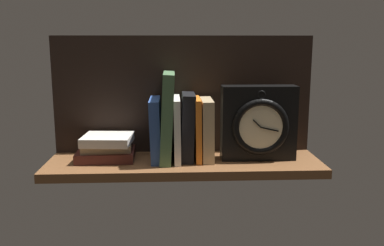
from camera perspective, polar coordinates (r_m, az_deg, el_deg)
ground_plane at (r=121.46cm, az=-1.05°, el=-5.66°), size 78.10×22.53×2.50cm
back_panel at (r=127.96cm, az=-1.22°, el=3.87°), size 78.10×1.20×35.34cm
book_blue_modern at (r=120.54cm, az=-4.93°, el=-0.87°), size 3.38×14.71×17.78cm
book_green_romantic at (r=119.74cm, az=-3.38°, el=0.86°), size 4.38×16.96×25.16cm
book_white_catcher at (r=120.42cm, az=-2.04°, el=-0.78°), size 1.98×15.89×18.02cm
book_black_skeptic at (r=120.38cm, az=-0.62°, el=-0.52°), size 4.33×12.08×19.19cm
book_orange_pandolfini at (r=120.64cm, az=0.76°, el=-0.79°), size 1.84×13.29×17.84cm
book_tan_shortstories at (r=120.87cm, az=2.04°, el=-0.86°), size 3.39×13.18×17.50cm
framed_clock at (r=121.37cm, az=9.06°, el=-0.06°), size 21.34×7.49×21.34cm
book_stack_side at (r=123.63cm, az=-11.52°, el=-3.33°), size 16.52×13.25×7.25cm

